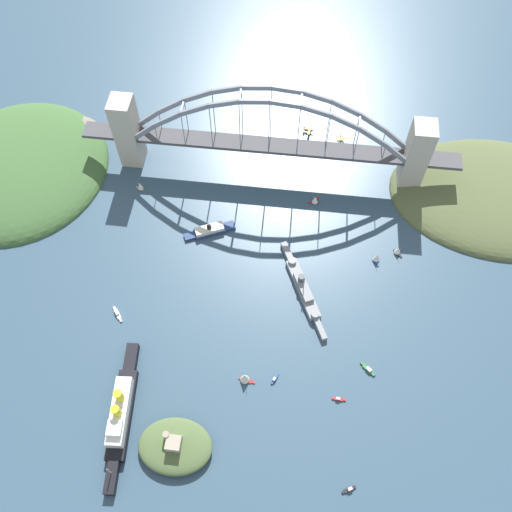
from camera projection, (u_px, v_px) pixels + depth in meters
The scene contains 21 objects.
ground_plane at pixel (268, 170), 400.91m from camera, with size 1400.00×1400.00×0.00m, color #334C60.
harbor_arch_bridge at pixel (269, 142), 375.70m from camera, with size 265.28×17.72×73.54m.
headland_west_shore at pixel (501, 196), 388.36m from camera, with size 155.59×110.32×23.15m.
headland_east_shore at pixel (22, 168), 402.02m from camera, with size 131.64×138.43×28.36m.
ocean_liner at pixel (121, 412), 301.42m from camera, with size 14.57×83.93×20.61m.
naval_cruiser at pixel (303, 287), 346.25m from camera, with size 34.48×68.25×16.37m.
harbor_ferry_steamer at pixel (210, 230), 370.13m from camera, with size 34.78×20.21×7.39m.
fort_island_mid_harbor at pixel (175, 446), 293.56m from camera, with size 40.60×31.02×14.22m.
seaplane_taxiing_near_bridge at pixel (341, 139), 414.20m from camera, with size 11.66×7.35×4.90m.
seaplane_second_in_formation at pixel (308, 130), 419.39m from camera, with size 8.02×11.16×4.86m.
small_boat_0 at pixel (349, 489), 285.24m from camera, with size 7.58×5.02×2.37m.
small_boat_1 at pixel (245, 378), 313.15m from camera, with size 9.93×6.43×10.03m.
small_boat_2 at pixel (275, 379), 316.71m from camera, with size 4.02×7.08×2.16m.
small_boat_3 at pixel (398, 250), 360.24m from camera, with size 6.45×6.82×7.17m.
small_boat_4 at pixel (377, 257), 356.89m from camera, with size 5.88×8.39×8.23m.
small_boat_5 at pixel (315, 200), 381.90m from camera, with size 7.91×4.52×8.04m.
small_boat_6 at pixel (117, 314), 338.70m from camera, with size 8.39×10.31×2.24m.
small_boat_7 at pixel (339, 399), 310.47m from camera, with size 8.03×1.85×2.27m.
small_boat_8 at pixel (140, 186), 388.22m from camera, with size 6.64×4.95×8.22m.
small_boat_9 at pixel (368, 369), 319.77m from camera, with size 9.12×8.45×2.35m.
channel_marker_buoy at pixel (317, 197), 386.32m from camera, with size 2.20×2.20×2.75m.
Camera 1 is at (-21.32, 263.30, 308.36)m, focal length 38.01 mm.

